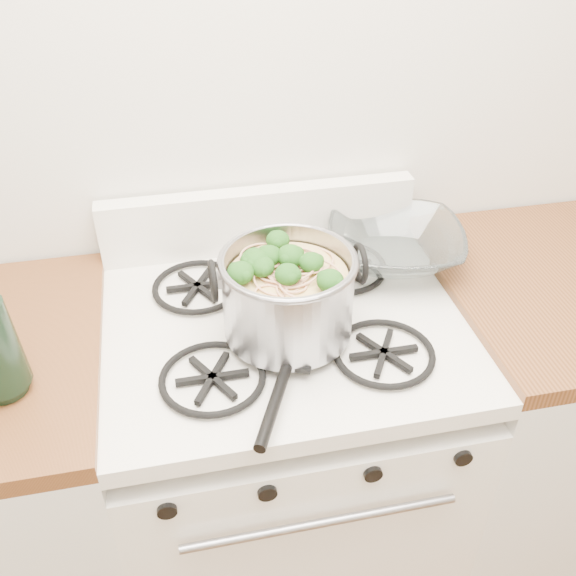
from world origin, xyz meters
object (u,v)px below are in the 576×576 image
Objects in this scene: stock_pot at (288,295)px; spatula at (293,348)px; gas_range at (285,463)px; glass_bowl at (394,252)px.

stock_pot reaches higher than spatula.
gas_range is 2.98× the size of spatula.
stock_pot reaches higher than gas_range.
stock_pot is (-0.00, -0.05, 0.57)m from gas_range.
stock_pot is at bearing -145.39° from glass_bowl.
spatula reaches higher than gas_range.
glass_bowl is (0.30, 0.21, -0.07)m from stock_pot.
stock_pot is 0.97× the size of spatula.
gas_range is at bearing 110.74° from spatula.
glass_bowl reaches higher than gas_range.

